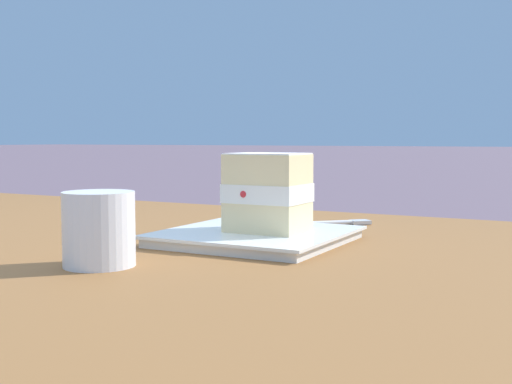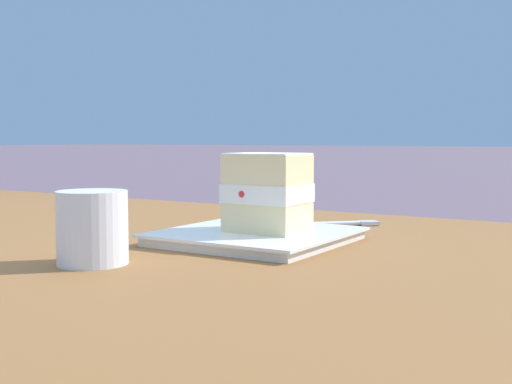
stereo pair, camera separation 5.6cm
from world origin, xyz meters
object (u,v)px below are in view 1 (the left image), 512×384
Objects in this scene: patio_table at (72,302)px; cake_slice at (268,192)px; coffee_cup at (99,228)px; dessert_plate at (256,236)px; dessert_fork at (327,223)px.

patio_table is 16.02× the size of cake_slice.
cake_slice is 0.25m from coffee_cup.
patio_table is 0.28m from dessert_plate.
dessert_fork is at bearing -95.80° from dessert_plate.
patio_table is 0.41m from dessert_fork.
coffee_cup is (-0.17, 0.13, 0.13)m from patio_table.
cake_slice is at bearing -111.85° from coffee_cup.
cake_slice is 1.27× the size of coffee_cup.
coffee_cup is at bearing 68.15° from cake_slice.
dessert_plate reaches higher than patio_table.
cake_slice is (-0.02, -0.00, 0.06)m from dessert_plate.
dessert_plate reaches higher than dessert_fork.
coffee_cup reaches higher than dessert_plate.
dessert_plate is at bearing -157.82° from patio_table.
dessert_fork is 1.64× the size of coffee_cup.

